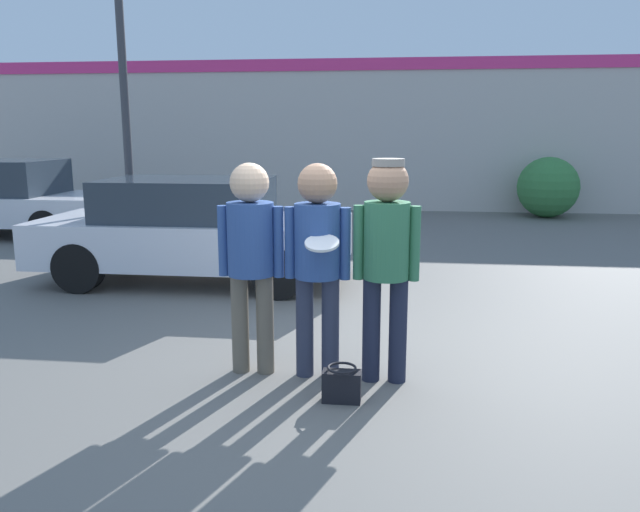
{
  "coord_description": "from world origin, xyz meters",
  "views": [
    {
      "loc": [
        0.46,
        -5.23,
        2.08
      ],
      "look_at": [
        -0.16,
        -0.02,
        1.02
      ],
      "focal_mm": 35.0,
      "sensor_mm": 36.0,
      "label": 1
    }
  ],
  "objects": [
    {
      "name": "ground_plane",
      "position": [
        0.0,
        0.0,
        0.0
      ],
      "size": [
        56.0,
        56.0,
        0.0
      ],
      "primitive_type": "plane",
      "color": "#66635E"
    },
    {
      "name": "storefront_building",
      "position": [
        0.0,
        11.22,
        1.96
      ],
      "size": [
        24.0,
        0.22,
        3.85
      ],
      "color": "beige",
      "rests_on": "ground"
    },
    {
      "name": "person_left",
      "position": [
        -0.73,
        -0.18,
        1.11
      ],
      "size": [
        0.56,
        0.39,
        1.82
      ],
      "color": "#665B4C",
      "rests_on": "ground"
    },
    {
      "name": "person_middle_with_frisbee",
      "position": [
        -0.16,
        -0.2,
        1.11
      ],
      "size": [
        0.55,
        0.6,
        1.82
      ],
      "color": "#2D3347",
      "rests_on": "ground"
    },
    {
      "name": "person_right",
      "position": [
        0.4,
        -0.24,
        1.14
      ],
      "size": [
        0.54,
        0.37,
        1.86
      ],
      "color": "#1E2338",
      "rests_on": "ground"
    },
    {
      "name": "parked_car_near",
      "position": [
        -2.3,
        3.01,
        0.72
      ],
      "size": [
        4.23,
        1.81,
        1.43
      ],
      "color": "silver",
      "rests_on": "ground"
    },
    {
      "name": "street_lamp",
      "position": [
        -3.23,
        3.81,
        3.19
      ],
      "size": [
        1.48,
        0.35,
        5.08
      ],
      "color": "#38383D",
      "rests_on": "ground"
    },
    {
      "name": "shrub",
      "position": [
        4.11,
        10.31,
        0.72
      ],
      "size": [
        1.45,
        1.45,
        1.45
      ],
      "color": "#387A3D",
      "rests_on": "ground"
    },
    {
      "name": "handbag",
      "position": [
        0.09,
        -0.7,
        0.14
      ],
      "size": [
        0.3,
        0.23,
        0.29
      ],
      "color": "black",
      "rests_on": "ground"
    }
  ]
}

